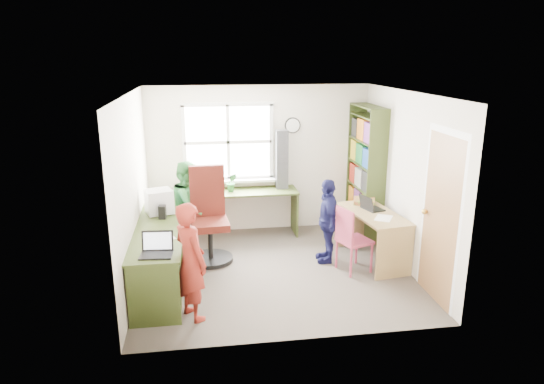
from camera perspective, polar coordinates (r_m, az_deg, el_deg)
The scene contains 19 objects.
room at distance 6.42m, azimuth 0.30°, elevation 1.07°, with size 3.64×3.44×2.44m.
l_desk at distance 6.25m, azimuth -11.29°, elevation -7.07°, with size 2.38×2.95×0.75m.
right_desk at distance 7.02m, azimuth 11.87°, elevation -3.93°, with size 0.74×1.31×0.72m.
bookshelf at distance 7.89m, azimuth 10.92°, elevation 1.99°, with size 0.30×1.02×2.10m.
swivel_chair at distance 6.96m, azimuth -7.40°, elevation -3.36°, with size 0.67×0.67×1.35m.
wooden_chair at distance 6.62m, azimuth 9.23°, elevation -5.29°, with size 0.50×0.50×0.91m.
crt_monitor at distance 6.79m, azimuth -13.13°, elevation -1.12°, with size 0.42×0.40×0.34m.
laptop_left at distance 5.49m, azimuth -13.39°, elevation -6.54°, with size 0.37×0.31×0.24m.
laptop_right at distance 7.06m, azimuth 11.47°, elevation -1.66°, with size 0.34×0.37×0.22m.
speaker_a at distance 6.60m, azimuth -12.78°, elevation -2.32°, with size 0.10×0.10×0.18m.
speaker_b at distance 7.24m, azimuth -12.65°, elevation -0.67°, with size 0.11×0.11×0.19m.
cd_tower at distance 7.83m, azimuth 1.15°, elevation 3.85°, with size 0.19×0.17×0.95m.
game_box at distance 7.37m, azimuth 10.80°, elevation -1.05°, with size 0.39×0.39×0.06m.
paper_a at distance 6.00m, azimuth -12.77°, elevation -5.11°, with size 0.34×0.39×0.00m.
paper_b at distance 6.76m, azimuth 12.99°, elevation -3.00°, with size 0.33×0.36×0.00m.
potted_plant at distance 7.72m, azimuth -4.77°, elevation 1.12°, with size 0.16×0.13×0.30m, color #296633.
person_red at distance 5.43m, azimuth -9.55°, elevation -8.05°, with size 0.49×0.32×1.35m, color maroon.
person_green at distance 7.23m, azimuth -9.70°, elevation -1.79°, with size 0.67×0.52×1.39m, color #307936.
person_navy at distance 6.88m, azimuth 6.53°, elevation -3.37°, with size 0.71×0.30×1.21m, color #141541.
Camera 1 is at (-0.93, -6.04, 2.86)m, focal length 32.00 mm.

